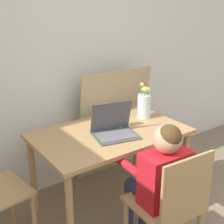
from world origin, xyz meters
name	(u,v)px	position (x,y,z in m)	size (l,w,h in m)	color
wall_back	(57,52)	(0.00, 2.23, 1.25)	(6.40, 0.05, 2.50)	silver
dining_table	(110,142)	(0.11, 1.60, 0.62)	(1.17, 0.73, 0.71)	tan
chair_occupied	(170,207)	(0.08, 0.90, 0.45)	(0.42, 0.42, 0.86)	tan
person_seated	(159,174)	(0.08, 1.02, 0.62)	(0.34, 0.44, 0.99)	red
laptop	(114,128)	(0.10, 1.54, 0.77)	(0.36, 0.31, 0.25)	#4C4C51
flower_vase	(144,105)	(0.52, 1.69, 0.83)	(0.12, 0.12, 0.31)	silver
water_bottle	(119,117)	(0.21, 1.63, 0.79)	(0.07, 0.07, 0.18)	silver
cardboard_panel	(114,123)	(0.49, 2.09, 0.53)	(0.77, 0.16, 1.06)	tan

